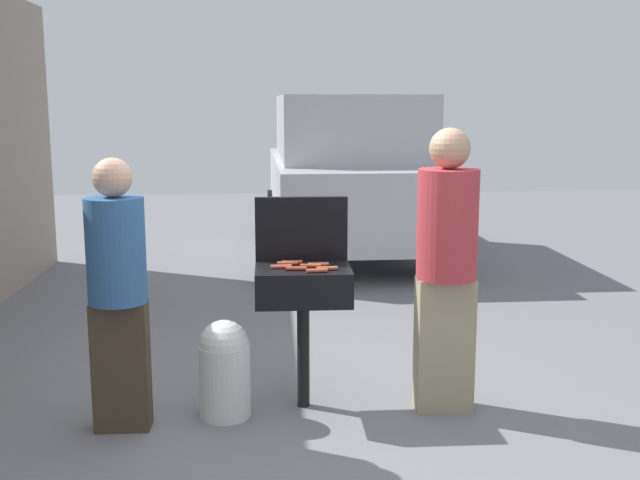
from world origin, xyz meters
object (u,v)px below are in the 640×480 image
Objects in this scene: hot_dog_0 at (281,267)px; hot_dog_7 at (292,262)px; hot_dog_6 at (317,271)px; propane_tank at (224,367)px; hot_dog_3 at (296,269)px; bbq_grill at (303,290)px; hot_dog_5 at (327,268)px; person_left at (118,285)px; parked_minivan at (348,174)px; hot_dog_1 at (287,263)px; person_right at (447,260)px; hot_dog_4 at (310,266)px; hot_dog_2 at (318,264)px.

hot_dog_0 is 1.00× the size of hot_dog_7.
propane_tank is (-0.57, 0.02, -0.61)m from hot_dog_6.
hot_dog_7 is at bearing 96.27° from hot_dog_3.
hot_dog_0 and hot_dog_6 have the same top height.
bbq_grill is 0.23m from hot_dog_5.
parked_minivan reaches higher than person_left.
hot_dog_1 reaches higher than propane_tank.
hot_dog_5 reaches higher than propane_tank.
propane_tank is 1.53m from person_right.
hot_dog_0 is at bearing 12.26° from person_right.
hot_dog_4 is at bearing 12.42° from propane_tank.
hot_dog_3 is at bearing -72.19° from hot_dog_1.
hot_dog_2 is 0.18m from hot_dog_3.
hot_dog_0 and hot_dog_4 have the same top height.
hot_dog_5 and hot_dog_6 have the same top height.
hot_dog_0 is 1.00× the size of hot_dog_1.
person_left reaches higher than hot_dog_1.
hot_dog_0 is at bearing -119.26° from hot_dog_7.
hot_dog_4 is at bearing 10.52° from person_right.
hot_dog_1 and hot_dog_3 have the same top height.
hot_dog_7 is 0.21× the size of propane_tank.
hot_dog_7 reaches higher than bbq_grill.
hot_dog_3 is at bearing 79.61° from parked_minivan.
hot_dog_6 and hot_dog_7 have the same top height.
person_left is (-1.03, -0.38, -0.04)m from hot_dog_7.
hot_dog_0 is 5.31m from parked_minivan.
hot_dog_5 is 5.33m from parked_minivan.
hot_dog_4 is 0.13m from hot_dog_5.
bbq_grill is 7.04× the size of hot_dog_7.
hot_dog_7 is at bearing 79.05° from parked_minivan.
person_left is (-1.00, -0.35, -0.04)m from hot_dog_1.
hot_dog_4 and hot_dog_6 have the same top height.
person_right reaches higher than hot_dog_3.
parked_minivan is (0.82, 5.20, 0.25)m from bbq_grill.
person_left is 5.80m from parked_minivan.
hot_dog_6 is at bearing -11.03° from person_left.
bbq_grill is 0.21× the size of parked_minivan.
hot_dog_6 is at bearing -29.06° from hot_dog_3.
hot_dog_3 reaches higher than propane_tank.
hot_dog_0 is 0.11m from hot_dog_3.
person_left is (-0.96, -0.25, -0.04)m from hot_dog_0.
hot_dog_2 is at bearing 7.40° from person_right.
person_right is at bearing -1.01° from hot_dog_5.
hot_dog_4 is at bearing 102.88° from hot_dog_6.
hot_dog_3 is 0.07× the size of person_right.
hot_dog_4 reaches higher than bbq_grill.
hot_dog_0 is 1.00× the size of hot_dog_4.
hot_dog_3 is at bearing -83.73° from hot_dog_7.
hot_dog_3 is 0.19m from hot_dog_5.
hot_dog_0 is 0.25m from hot_dog_6.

